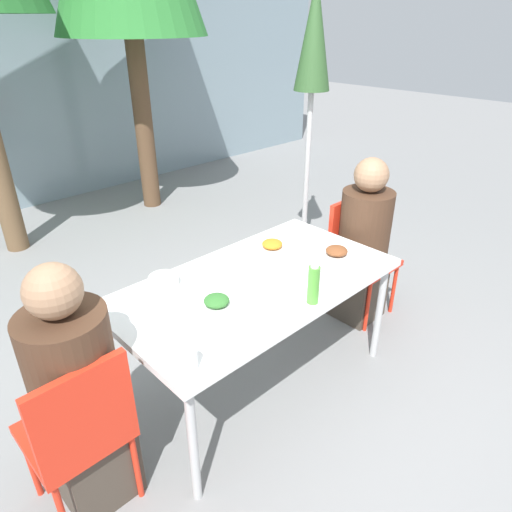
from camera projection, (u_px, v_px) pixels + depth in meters
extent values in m
plane|color=gray|center=(256.00, 380.00, 2.84)|extent=(24.00, 24.00, 0.00)
cube|color=white|center=(256.00, 283.00, 2.51)|extent=(1.59, 0.85, 0.04)
cylinder|color=#B7B7B7|center=(193.00, 446.00, 2.00)|extent=(0.04, 0.04, 0.69)
cylinder|color=#B7B7B7|center=(379.00, 312.00, 2.89)|extent=(0.04, 0.04, 0.69)
cylinder|color=#B7B7B7|center=(111.00, 364.00, 2.46)|extent=(0.04, 0.04, 0.69)
cylinder|color=#B7B7B7|center=(293.00, 271.00, 3.36)|extent=(0.04, 0.04, 0.69)
cube|color=red|center=(75.00, 431.00, 1.97)|extent=(0.40, 0.40, 0.04)
cube|color=red|center=(85.00, 416.00, 1.74)|extent=(0.40, 0.04, 0.42)
cylinder|color=red|center=(31.00, 465.00, 2.07)|extent=(0.03, 0.03, 0.41)
cylinder|color=red|center=(100.00, 423.00, 2.28)|extent=(0.03, 0.03, 0.41)
cylinder|color=red|center=(136.00, 466.00, 2.07)|extent=(0.03, 0.03, 0.41)
cube|color=#473D33|center=(93.00, 456.00, 2.09)|extent=(0.32, 0.32, 0.45)
cylinder|color=#472D1E|center=(73.00, 372.00, 1.86)|extent=(0.35, 0.35, 0.56)
sphere|color=#9E7556|center=(53.00, 291.00, 1.68)|extent=(0.22, 0.22, 0.22)
cube|color=red|center=(365.00, 262.00, 3.31)|extent=(0.40, 0.40, 0.04)
cube|color=red|center=(347.00, 226.00, 3.32)|extent=(0.40, 0.04, 0.42)
cylinder|color=red|center=(394.00, 289.00, 3.41)|extent=(0.03, 0.03, 0.41)
cylinder|color=red|center=(368.00, 307.00, 3.20)|extent=(0.03, 0.03, 0.41)
cylinder|color=red|center=(356.00, 273.00, 3.63)|extent=(0.03, 0.03, 0.41)
cylinder|color=red|center=(329.00, 288.00, 3.42)|extent=(0.03, 0.03, 0.41)
cube|color=#473D33|center=(358.00, 289.00, 3.37)|extent=(0.32, 0.32, 0.45)
cylinder|color=#472D1E|center=(365.00, 228.00, 3.15)|extent=(0.35, 0.35, 0.53)
sphere|color=#9E7556|center=(372.00, 175.00, 2.97)|extent=(0.23, 0.23, 0.23)
cylinder|color=#333333|center=(302.00, 259.00, 4.21)|extent=(0.36, 0.36, 0.05)
cylinder|color=#BCBCBC|center=(309.00, 136.00, 3.68)|extent=(0.04, 0.04, 2.30)
cone|color=#2D5128|center=(314.00, 33.00, 3.33)|extent=(0.28, 0.28, 0.80)
cylinder|color=white|center=(272.00, 249.00, 2.82)|extent=(0.23, 0.23, 0.01)
ellipsoid|color=orange|center=(272.00, 244.00, 2.81)|extent=(0.13, 0.13, 0.05)
cylinder|color=white|center=(217.00, 306.00, 2.27)|extent=(0.23, 0.23, 0.01)
ellipsoid|color=#33702D|center=(217.00, 300.00, 2.25)|extent=(0.13, 0.13, 0.05)
cylinder|color=white|center=(336.00, 256.00, 2.74)|extent=(0.24, 0.24, 0.01)
ellipsoid|color=brown|center=(337.00, 251.00, 2.73)|extent=(0.13, 0.13, 0.05)
cylinder|color=#51A338|center=(313.00, 285.00, 2.26)|extent=(0.06, 0.06, 0.20)
cylinder|color=white|center=(315.00, 266.00, 2.21)|extent=(0.04, 0.04, 0.02)
cylinder|color=white|center=(189.00, 359.00, 1.85)|extent=(0.07, 0.07, 0.11)
cylinder|color=white|center=(164.00, 281.00, 2.44)|extent=(0.16, 0.16, 0.05)
cylinder|color=brown|center=(144.00, 127.00, 5.07)|extent=(0.20, 0.20, 1.83)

